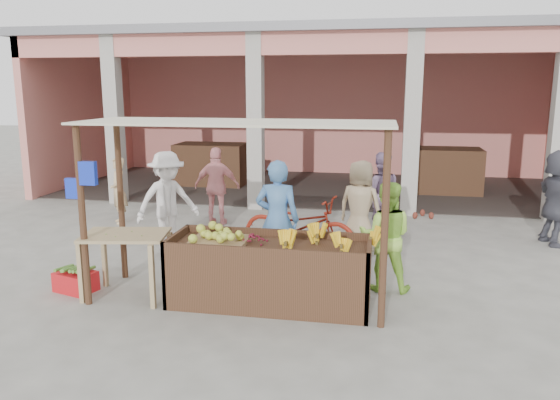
% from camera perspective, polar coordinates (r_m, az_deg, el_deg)
% --- Properties ---
extents(ground, '(60.00, 60.00, 0.00)m').
position_cam_1_polar(ground, '(7.45, -4.91, -10.45)').
color(ground, slate).
rests_on(ground, ground).
extents(market_building, '(14.40, 6.40, 4.20)m').
position_cam_1_polar(market_building, '(15.68, 4.04, 11.29)').
color(market_building, '#DB8072').
rests_on(market_building, ground).
extents(fruit_stall, '(2.60, 0.95, 0.80)m').
position_cam_1_polar(fruit_stall, '(7.20, -1.09, -7.82)').
color(fruit_stall, '#4D2E1E').
rests_on(fruit_stall, ground).
extents(stall_awning, '(4.09, 1.35, 2.39)m').
position_cam_1_polar(stall_awning, '(7.02, -5.17, 4.87)').
color(stall_awning, '#4D2E1E').
rests_on(stall_awning, ground).
extents(banana_heap, '(1.18, 0.64, 0.21)m').
position_cam_1_polar(banana_heap, '(6.95, 4.89, -4.21)').
color(banana_heap, yellow).
rests_on(banana_heap, fruit_stall).
extents(melon_tray, '(0.73, 0.63, 0.20)m').
position_cam_1_polar(melon_tray, '(7.17, -6.37, -3.87)').
color(melon_tray, '#93724C').
rests_on(melon_tray, fruit_stall).
extents(berry_heap, '(0.44, 0.36, 0.14)m').
position_cam_1_polar(berry_heap, '(7.16, -2.88, -4.00)').
color(berry_heap, maroon).
rests_on(berry_heap, fruit_stall).
extents(side_table, '(1.21, 0.91, 0.89)m').
position_cam_1_polar(side_table, '(7.61, -15.83, -4.44)').
color(side_table, tan).
rests_on(side_table, ground).
extents(papaya_pile, '(0.63, 0.36, 0.18)m').
position_cam_1_polar(papaya_pile, '(7.55, -15.92, -2.74)').
color(papaya_pile, '#488B2D').
rests_on(papaya_pile, side_table).
extents(red_crate, '(0.62, 0.52, 0.28)m').
position_cam_1_polar(red_crate, '(8.23, -20.56, -7.98)').
color(red_crate, red).
rests_on(red_crate, ground).
extents(plantain_bundle, '(0.39, 0.27, 0.08)m').
position_cam_1_polar(plantain_bundle, '(8.18, -20.64, -6.81)').
color(plantain_bundle, '#548A32').
rests_on(plantain_bundle, red_crate).
extents(produce_sacks, '(0.78, 0.73, 0.59)m').
position_cam_1_polar(produce_sacks, '(12.27, 14.76, -0.48)').
color(produce_sacks, maroon).
rests_on(produce_sacks, ground).
extents(vendor_blue, '(0.72, 0.53, 1.91)m').
position_cam_1_polar(vendor_blue, '(7.99, -0.28, -1.70)').
color(vendor_blue, '#4F84C5').
rests_on(vendor_blue, ground).
extents(vendor_green, '(0.80, 0.48, 1.63)m').
position_cam_1_polar(vendor_green, '(7.72, 10.98, -3.45)').
color(vendor_green, '#A1DD4A').
rests_on(vendor_green, ground).
extents(motorcycle, '(1.15, 2.19, 1.09)m').
position_cam_1_polar(motorcycle, '(9.12, 1.98, -2.67)').
color(motorcycle, maroon).
rests_on(motorcycle, ground).
extents(shopper_a, '(1.30, 1.25, 1.87)m').
position_cam_1_polar(shopper_a, '(9.62, -11.69, 0.26)').
color(shopper_a, white).
rests_on(shopper_a, ground).
extents(shopper_b, '(1.03, 0.57, 1.72)m').
position_cam_1_polar(shopper_b, '(11.28, -6.60, 1.70)').
color(shopper_b, pink).
rests_on(shopper_b, ground).
extents(shopper_c, '(1.00, 0.83, 1.78)m').
position_cam_1_polar(shopper_c, '(9.38, 8.39, -0.23)').
color(shopper_c, tan).
rests_on(shopper_c, ground).
extents(shopper_d, '(0.98, 1.78, 1.82)m').
position_cam_1_polar(shopper_d, '(10.97, 27.00, 0.45)').
color(shopper_d, '#494A55').
rests_on(shopper_d, ground).
extents(shopper_e, '(0.65, 0.67, 1.44)m').
position_cam_1_polar(shopper_e, '(11.85, -16.52, 1.09)').
color(shopper_e, tan).
rests_on(shopper_e, ground).
extents(shopper_f, '(0.89, 0.55, 1.76)m').
position_cam_1_polar(shopper_f, '(10.56, 10.44, 1.01)').
color(shopper_f, gray).
rests_on(shopper_f, ground).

